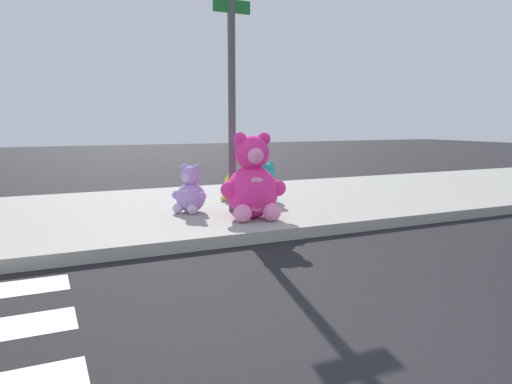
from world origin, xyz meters
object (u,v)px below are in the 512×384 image
Objects in this scene: sign_pole at (232,97)px; plush_lavender at (190,193)px; plush_pink_large at (253,184)px; plush_yellow at (231,190)px; plush_teal at (266,186)px.

plush_lavender is at bearing 160.13° from sign_pole.
sign_pole is 1.55m from plush_lavender.
plush_pink_large is 1.06m from plush_lavender.
plush_yellow is at bearing 35.92° from plush_lavender.
plush_lavender is 1.47m from plush_teal.
plush_yellow is at bearing 69.61° from sign_pole.
plush_yellow is 0.72× the size of plush_teal.
plush_lavender is 1.06× the size of plush_teal.
plush_lavender reaches higher than plush_yellow.
plush_pink_large is 1.77× the size of plush_teal.
plush_teal is (1.43, 0.35, -0.02)m from plush_lavender.
sign_pole is 4.46× the size of plush_lavender.
plush_pink_large reaches higher than plush_yellow.
plush_lavender is at bearing -144.08° from plush_yellow.
sign_pole reaches higher than plush_pink_large.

